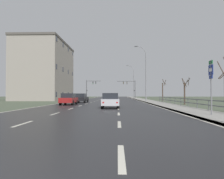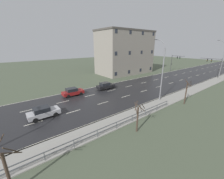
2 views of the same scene
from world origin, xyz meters
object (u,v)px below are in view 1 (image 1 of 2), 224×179
Objects in this scene: highway_sign at (211,80)px; car_near_left at (81,98)px; traffic_signal_right at (130,86)px; traffic_signal_left at (90,86)px; car_far_left at (69,99)px; car_near_right at (110,100)px; brick_building at (45,71)px; street_lamp_midground at (145,74)px; street_lamp_distant at (133,82)px.

highway_sign is 0.88× the size of car_near_left.
car_near_left is at bearing -107.34° from traffic_signal_right.
traffic_signal_left is 41.41m from car_far_left.
brick_building is at bearing 117.61° from car_near_right.
street_lamp_distant is (-0.02, 30.98, 0.19)m from street_lamp_midground.
street_lamp_midground reaches higher than traffic_signal_right.
car_far_left is at bearing -86.75° from traffic_signal_left.
car_near_left is 21.37m from brick_building.
street_lamp_midground is 29.32m from traffic_signal_right.
highway_sign is at bearing -51.90° from car_near_right.
car_far_left is (-12.79, 15.00, -1.57)m from highway_sign.
car_near_left is at bearing -85.22° from traffic_signal_left.
street_lamp_midground is 2.52× the size of car_near_left.
brick_building is at bearing -118.05° from traffic_signal_left.
highway_sign is 46.33m from brick_building.
traffic_signal_right is 13.16m from traffic_signal_left.
highway_sign is 0.62× the size of traffic_signal_left.
street_lamp_midground is 2.57× the size of car_far_left.
brick_building reaches higher than street_lamp_midground.
street_lamp_distant is 14.30m from traffic_signal_left.
traffic_signal_right is 1.41× the size of car_near_right.
highway_sign is 0.90× the size of car_far_left.
traffic_signal_left reaches higher than highway_sign.
street_lamp_midground is at bearing -28.79° from brick_building.
brick_building reaches higher than car_near_left.
street_lamp_midground reaches higher than highway_sign.
traffic_signal_left is at bearing 98.03° from car_near_left.
traffic_signal_left is 1.43× the size of car_near_left.
street_lamp_distant is at bearing 75.05° from car_far_left.
brick_building reaches higher than traffic_signal_right.
traffic_signal_left is 0.31× the size of brick_building.
street_lamp_midground reaches higher than car_near_left.
traffic_signal_right is at bearing 75.91° from car_near_left.
traffic_signal_left is at bearing 61.95° from brick_building.
car_near_left is (0.46, 7.62, 0.00)m from car_far_left.
traffic_signal_left is at bearing 115.53° from street_lamp_midground.
traffic_signal_left is at bearing -175.07° from street_lamp_distant.
street_lamp_distant is 1.83× the size of traffic_signal_left.
street_lamp_distant reaches higher than car_near_left.
traffic_signal_right reaches higher than highway_sign.
traffic_signal_right reaches higher than car_near_right.
highway_sign is 19.77m from car_far_left.
car_near_right is (5.89, -6.67, 0.00)m from car_far_left.
brick_building reaches higher than street_lamp_distant.
brick_building is at bearing 151.21° from street_lamp_midground.
highway_sign is 10.93m from car_near_right.
traffic_signal_right is 27.82m from brick_building.
street_lamp_distant is 2.38m from traffic_signal_right.
car_near_right is 0.22× the size of brick_building.
car_far_left is (-10.81, -40.74, -3.29)m from traffic_signal_right.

